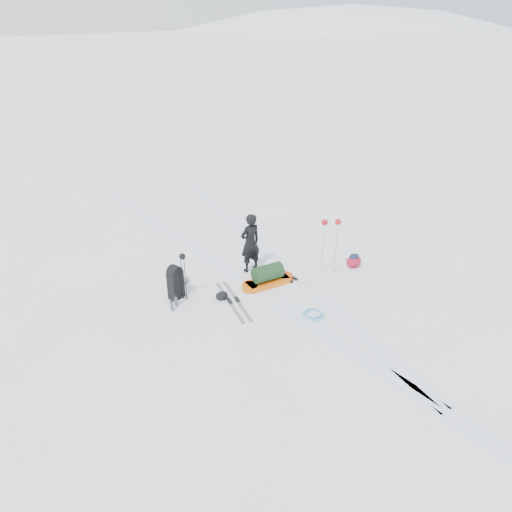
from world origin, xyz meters
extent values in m
plane|color=white|center=(0.00, 0.00, 0.00)|extent=(200.00, 200.00, 0.00)
ellipsoid|color=silver|center=(90.00, 90.00, -75.00)|extent=(256.00, 192.00, 160.00)
cube|color=silver|center=(-0.12, 0.00, 0.00)|extent=(1.40, 17.97, 0.01)
cube|color=silver|center=(0.12, 0.00, 0.00)|extent=(1.40, 17.97, 0.01)
cube|color=silver|center=(1.28, 2.00, 0.00)|extent=(2.09, 13.88, 0.01)
cube|color=silver|center=(1.52, 2.00, 0.00)|extent=(2.09, 13.88, 0.01)
imported|color=black|center=(0.39, 1.29, 0.81)|extent=(0.60, 0.40, 1.61)
cube|color=#DF5A0D|center=(0.34, 0.42, 0.07)|extent=(1.16, 0.55, 0.14)
cylinder|color=red|center=(0.85, 0.38, 0.07)|extent=(0.44, 0.44, 0.14)
cylinder|color=#CB590B|center=(-0.18, 0.46, 0.07)|extent=(0.44, 0.44, 0.14)
cylinder|color=black|center=(0.34, 0.42, 0.35)|extent=(0.78, 0.47, 0.41)
cube|color=black|center=(-1.85, 1.16, 0.35)|extent=(0.40, 0.34, 0.69)
cylinder|color=black|center=(-1.85, 1.16, 0.71)|extent=(0.39, 0.32, 0.34)
cube|color=black|center=(-1.68, 1.23, 0.25)|extent=(0.13, 0.19, 0.30)
cylinder|color=slate|center=(-1.51, 1.57, 0.07)|extent=(0.54, 0.41, 0.15)
cylinder|color=black|center=(-1.74, 1.00, 0.57)|extent=(0.02, 0.02, 1.15)
cylinder|color=black|center=(-1.68, 0.95, 0.57)|extent=(0.02, 0.02, 1.15)
torus|color=black|center=(-1.74, 1.00, 0.09)|extent=(0.10, 0.10, 0.01)
torus|color=black|center=(-1.68, 0.95, 0.09)|extent=(0.10, 0.10, 0.01)
sphere|color=black|center=(-1.70, 0.97, 1.16)|extent=(0.15, 0.15, 0.15)
cylinder|color=silver|center=(1.82, 0.07, 0.73)|extent=(0.03, 0.03, 1.45)
cylinder|color=silver|center=(2.12, -0.10, 0.73)|extent=(0.03, 0.03, 1.45)
torus|color=silver|center=(1.82, 0.07, 0.11)|extent=(0.13, 0.13, 0.01)
torus|color=#A5A8AC|center=(2.12, -0.10, 0.11)|extent=(0.13, 0.13, 0.01)
sphere|color=maroon|center=(1.82, 0.07, 1.48)|extent=(0.16, 0.16, 0.16)
sphere|color=maroon|center=(2.12, -0.10, 1.48)|extent=(0.16, 0.16, 0.16)
cube|color=gray|center=(-0.72, 0.21, 0.01)|extent=(0.49, 1.87, 0.02)
cube|color=gray|center=(-0.90, 0.25, 0.01)|extent=(0.49, 1.87, 0.02)
cube|color=black|center=(-0.72, 0.21, 0.04)|extent=(0.11, 0.20, 0.05)
cube|color=black|center=(-0.90, 0.25, 0.04)|extent=(0.11, 0.20, 0.05)
cube|color=silver|center=(0.87, 0.19, 0.01)|extent=(0.46, 1.77, 0.02)
cube|color=#BBBEC2|center=(1.05, 0.22, 0.01)|extent=(0.46, 1.77, 0.02)
cube|color=black|center=(0.87, 0.19, 0.04)|extent=(0.11, 0.19, 0.05)
cube|color=black|center=(1.05, 0.22, 0.04)|extent=(0.11, 0.19, 0.05)
torus|color=#5EC0E5|center=(0.38, -1.31, 0.03)|extent=(0.65, 0.65, 0.05)
torus|color=#51A6C5|center=(0.42, -1.28, 0.04)|extent=(0.51, 0.51, 0.05)
ellipsoid|color=maroon|center=(2.80, -0.13, 0.16)|extent=(0.47, 0.37, 0.32)
ellipsoid|color=#101A32|center=(2.80, -0.13, 0.30)|extent=(0.30, 0.25, 0.16)
cylinder|color=#525459|center=(-2.19, 0.71, 0.13)|extent=(0.08, 0.08, 0.26)
cylinder|color=#53565A|center=(-2.01, 0.84, 0.12)|extent=(0.08, 0.08, 0.24)
cylinder|color=black|center=(-2.19, 0.71, 0.27)|extent=(0.07, 0.07, 0.03)
cylinder|color=black|center=(-2.01, 0.84, 0.25)|extent=(0.07, 0.07, 0.03)
ellipsoid|color=black|center=(-0.98, 0.48, 0.10)|extent=(0.38, 0.33, 0.20)
camera|label=1|loc=(-6.06, -8.39, 6.48)|focal=35.00mm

